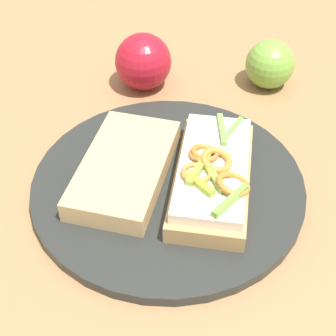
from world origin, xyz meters
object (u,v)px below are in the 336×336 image
at_px(plate, 168,185).
at_px(apple_3, 143,62).
at_px(bread_slice_side, 125,168).
at_px(sandwich, 212,174).
at_px(apple_1, 270,64).

height_order(plate, apple_3, apple_3).
height_order(bread_slice_side, apple_3, apple_3).
xyz_separation_m(plate, sandwich, (-0.03, 0.04, 0.03)).
relative_size(apple_1, apple_3, 0.87).
distance_m(plate, sandwich, 0.06).
relative_size(sandwich, apple_1, 2.67).
bearing_deg(apple_1, apple_3, -35.73).
xyz_separation_m(plate, apple_1, (-0.24, -0.09, 0.03)).
distance_m(bread_slice_side, apple_3, 0.20).
height_order(plate, bread_slice_side, bread_slice_side).
bearing_deg(sandwich, apple_3, -149.99).
bearing_deg(plate, apple_1, -160.49).
distance_m(apple_1, apple_3, 0.18).
xyz_separation_m(plate, apple_3, (-0.10, -0.19, 0.03)).
bearing_deg(plate, apple_3, -116.99).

